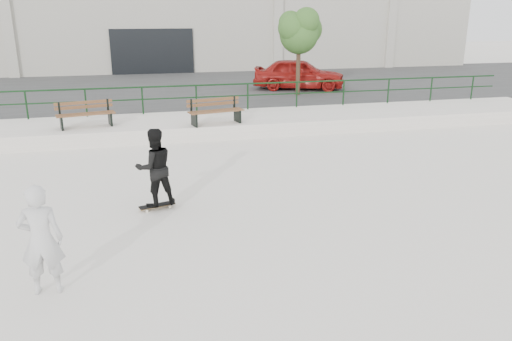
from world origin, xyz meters
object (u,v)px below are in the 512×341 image
object	(u,v)px
bench_right	(215,111)
tree	(300,30)
red_car	(299,74)
seated_skater	(41,240)
skateboard	(157,206)
bench_left	(85,114)
standing_skater	(155,168)

from	to	relation	value
bench_right	tree	world-z (taller)	tree
tree	red_car	world-z (taller)	tree
red_car	seated_skater	distance (m)	18.75
skateboard	bench_left	bearing A→B (deg)	90.89
bench_right	standing_skater	xyz separation A→B (m)	(-2.31, -6.12, 0.02)
tree	red_car	bearing A→B (deg)	70.63
tree	skateboard	xyz separation A→B (m)	(-7.03, -11.47, -3.32)
tree	bench_left	bearing A→B (deg)	-151.75
bench_left	seated_skater	xyz separation A→B (m)	(0.10, -9.73, -0.05)
bench_left	bench_right	xyz separation A→B (m)	(4.23, -0.54, 0.01)
bench_right	red_car	xyz separation A→B (m)	(5.31, 7.01, 0.33)
red_car	tree	bearing A→B (deg)	-179.09
skateboard	seated_skater	world-z (taller)	seated_skater
bench_right	seated_skater	bearing A→B (deg)	-126.21
standing_skater	seated_skater	distance (m)	3.57
tree	standing_skater	size ratio (longest dim) A/B	2.26
bench_right	skateboard	xyz separation A→B (m)	(-2.31, -6.12, -0.86)
bench_left	red_car	xyz separation A→B (m)	(9.54, 6.47, 0.33)
seated_skater	standing_skater	bearing A→B (deg)	-119.36
skateboard	red_car	bearing A→B (deg)	44.67
red_car	skateboard	size ratio (longest dim) A/B	5.50
red_car	seated_skater	xyz separation A→B (m)	(-9.43, -16.20, -0.38)
tree	red_car	xyz separation A→B (m)	(0.58, 1.66, -2.14)
tree	seated_skater	world-z (taller)	tree
tree	skateboard	world-z (taller)	tree
bench_left	bench_right	bearing A→B (deg)	-19.26
bench_left	tree	xyz separation A→B (m)	(8.96, 4.81, 2.47)
bench_left	bench_right	distance (m)	4.27
bench_left	red_car	distance (m)	11.53
bench_right	standing_skater	world-z (taller)	standing_skater
red_car	seated_skater	world-z (taller)	red_car
standing_skater	red_car	bearing A→B (deg)	-134.52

